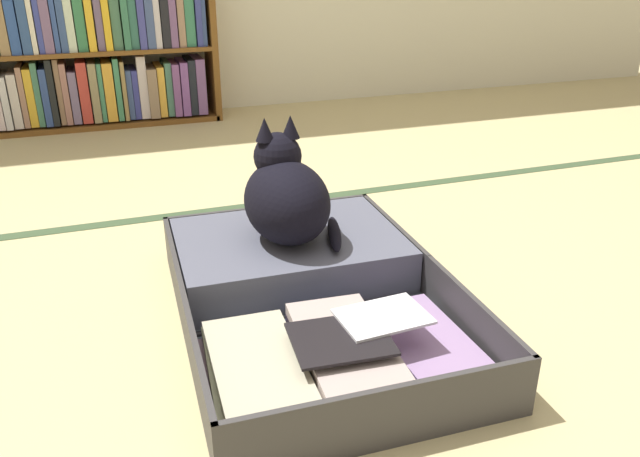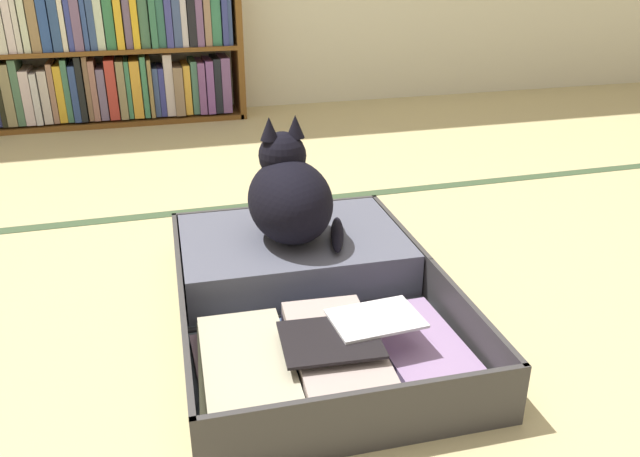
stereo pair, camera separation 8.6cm
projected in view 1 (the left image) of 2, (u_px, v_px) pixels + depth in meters
ground_plane at (284, 392)px, 1.24m from camera, size 10.00×10.00×0.00m
tatami_border at (200, 212)px, 2.08m from camera, size 4.80×0.05×0.00m
bookshelf at (51, 56)px, 2.91m from camera, size 1.50×0.24×0.70m
open_suitcase at (303, 288)px, 1.50m from camera, size 0.62×0.88×0.13m
black_cat at (285, 197)px, 1.55m from camera, size 0.26×0.28×0.30m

